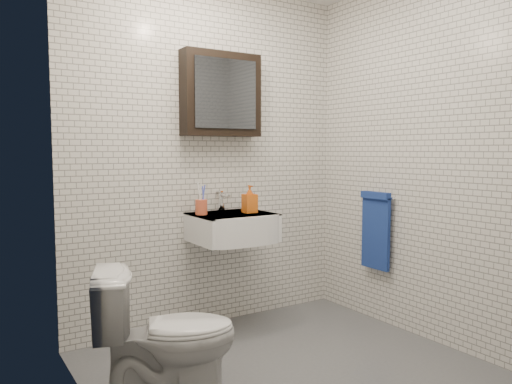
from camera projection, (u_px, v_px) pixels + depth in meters
ground at (290, 370)px, 2.94m from camera, size 2.20×2.00×0.01m
room_shell at (292, 120)px, 2.81m from camera, size 2.22×2.02×2.51m
washbasin at (235, 227)px, 3.52m from camera, size 0.55×0.50×0.20m
faucet at (222, 202)px, 3.67m from camera, size 0.06×0.20×0.15m
mirror_cabinet at (221, 95)px, 3.60m from camera, size 0.60×0.15×0.60m
towel_rail at (376, 227)px, 3.73m from camera, size 0.09×0.30×0.58m
toothbrush_cup at (201, 206)px, 3.47m from camera, size 0.10×0.10×0.23m
soap_bottle at (250, 199)px, 3.57m from camera, size 0.09×0.09×0.20m
toilet at (167, 336)px, 2.53m from camera, size 0.79×0.61×0.71m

